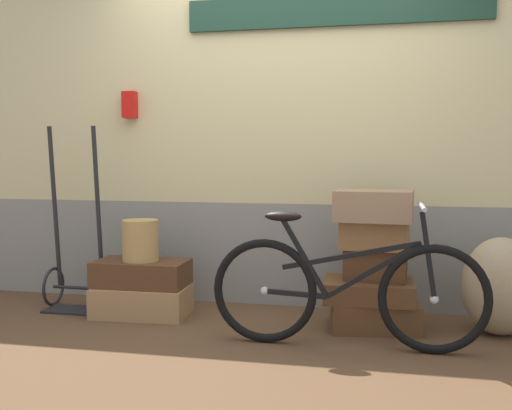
# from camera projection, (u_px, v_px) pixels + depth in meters

# --- Properties ---
(ground) EXTENTS (9.49, 5.20, 0.06)m
(ground) POSITION_uv_depth(u_px,v_px,m) (258.00, 340.00, 3.70)
(ground) COLOR #513823
(station_building) EXTENTS (7.49, 0.74, 2.39)m
(station_building) POSITION_uv_depth(u_px,v_px,m) (283.00, 144.00, 4.42)
(station_building) COLOR gray
(station_building) RESTS_ON ground
(suitcase_0) EXTENTS (0.66, 0.42, 0.21)m
(suitcase_0) POSITION_uv_depth(u_px,v_px,m) (142.00, 301.00, 4.15)
(suitcase_0) COLOR #9E754C
(suitcase_0) RESTS_ON ground
(suitcase_1) EXTENTS (0.65, 0.36, 0.18)m
(suitcase_1) POSITION_uv_depth(u_px,v_px,m) (141.00, 273.00, 4.15)
(suitcase_1) COLOR #4C2D19
(suitcase_1) RESTS_ON suitcase_0
(suitcase_2) EXTENTS (0.60, 0.48, 0.18)m
(suitcase_2) POSITION_uv_depth(u_px,v_px,m) (374.00, 314.00, 3.85)
(suitcase_2) COLOR brown
(suitcase_2) RESTS_ON ground
(suitcase_3) EXTENTS (0.58, 0.42, 0.13)m
(suitcase_3) POSITION_uv_depth(u_px,v_px,m) (368.00, 290.00, 3.82)
(suitcase_3) COLOR brown
(suitcase_3) RESTS_ON suitcase_2
(suitcase_4) EXTENTS (0.41, 0.30, 0.20)m
(suitcase_4) POSITION_uv_depth(u_px,v_px,m) (376.00, 264.00, 3.83)
(suitcase_4) COLOR #4C2D19
(suitcase_4) RESTS_ON suitcase_3
(suitcase_5) EXTENTS (0.44, 0.32, 0.18)m
(suitcase_5) POSITION_uv_depth(u_px,v_px,m) (375.00, 234.00, 3.80)
(suitcase_5) COLOR olive
(suitcase_5) RESTS_ON suitcase_4
(suitcase_6) EXTENTS (0.50, 0.37, 0.19)m
(suitcase_6) POSITION_uv_depth(u_px,v_px,m) (374.00, 206.00, 3.75)
(suitcase_6) COLOR #937051
(suitcase_6) RESTS_ON suitcase_5
(wicker_basket) EXTENTS (0.25, 0.25, 0.29)m
(wicker_basket) POSITION_uv_depth(u_px,v_px,m) (140.00, 240.00, 4.12)
(wicker_basket) COLOR #A8844C
(wicker_basket) RESTS_ON suitcase_1
(luggage_trolley) EXTENTS (0.43, 0.36, 1.33)m
(luggage_trolley) POSITION_uv_depth(u_px,v_px,m) (77.00, 267.00, 4.33)
(luggage_trolley) COLOR black
(luggage_trolley) RESTS_ON ground
(burlap_sack) EXTENTS (0.48, 0.41, 0.61)m
(burlap_sack) POSITION_uv_depth(u_px,v_px,m) (501.00, 286.00, 3.68)
(burlap_sack) COLOR #9E8966
(burlap_sack) RESTS_ON ground
(bicycle) EXTENTS (1.60, 0.46, 0.85)m
(bicycle) POSITION_uv_depth(u_px,v_px,m) (346.00, 291.00, 3.43)
(bicycle) COLOR black
(bicycle) RESTS_ON ground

